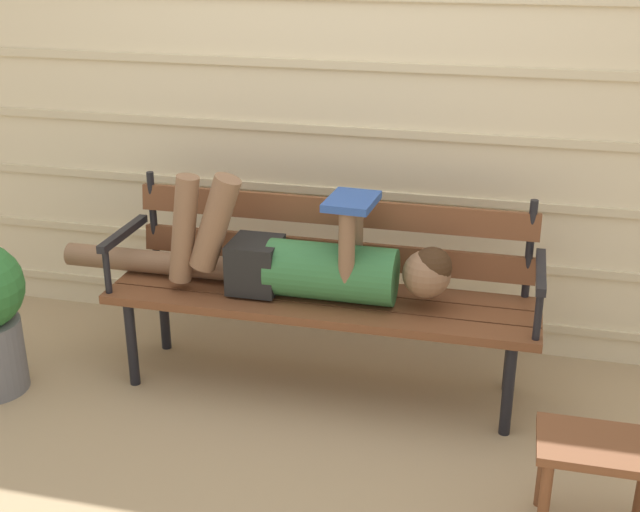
# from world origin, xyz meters

# --- Properties ---
(ground_plane) EXTENTS (12.00, 12.00, 0.00)m
(ground_plane) POSITION_xyz_m (0.00, 0.00, 0.00)
(ground_plane) COLOR tan
(house_siding) EXTENTS (5.03, 0.08, 2.26)m
(house_siding) POSITION_xyz_m (0.00, 0.63, 1.13)
(house_siding) COLOR beige
(house_siding) RESTS_ON ground
(park_bench) EXTENTS (1.76, 0.44, 0.83)m
(park_bench) POSITION_xyz_m (-0.00, 0.15, 0.47)
(park_bench) COLOR brown
(park_bench) RESTS_ON ground
(reclining_person) EXTENTS (1.68, 0.26, 0.51)m
(reclining_person) POSITION_xyz_m (-0.09, 0.08, 0.57)
(reclining_person) COLOR #33703D
(footstool) EXTENTS (0.39, 0.26, 0.35)m
(footstool) POSITION_xyz_m (1.06, -0.59, 0.27)
(footstool) COLOR brown
(footstool) RESTS_ON ground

